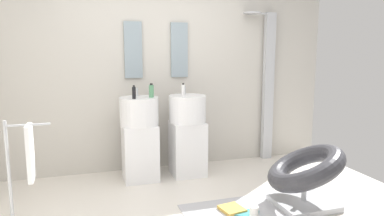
# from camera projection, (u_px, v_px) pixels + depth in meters

# --- Properties ---
(rear_partition) EXTENTS (4.80, 0.10, 2.60)m
(rear_partition) POSITION_uv_depth(u_px,v_px,m) (156.00, 69.00, 4.56)
(rear_partition) COLOR beige
(rear_partition) RESTS_ON ground_plane
(pedestal_sink_left) EXTENTS (0.45, 0.45, 1.10)m
(pedestal_sink_left) POSITION_uv_depth(u_px,v_px,m) (140.00, 136.00, 4.18)
(pedestal_sink_left) COLOR white
(pedestal_sink_left) RESTS_ON ground_plane
(pedestal_sink_right) EXTENTS (0.45, 0.45, 1.10)m
(pedestal_sink_right) POSITION_uv_depth(u_px,v_px,m) (188.00, 133.00, 4.35)
(pedestal_sink_right) COLOR white
(pedestal_sink_right) RESTS_ON ground_plane
(vanity_mirror_left) EXTENTS (0.22, 0.03, 0.69)m
(vanity_mirror_left) POSITION_uv_depth(u_px,v_px,m) (133.00, 50.00, 4.37)
(vanity_mirror_left) COLOR #8C9EA8
(vanity_mirror_right) EXTENTS (0.22, 0.03, 0.69)m
(vanity_mirror_right) POSITION_uv_depth(u_px,v_px,m) (179.00, 50.00, 4.54)
(vanity_mirror_right) COLOR #8C9EA8
(shower_column) EXTENTS (0.49, 0.24, 2.05)m
(shower_column) POSITION_uv_depth(u_px,v_px,m) (267.00, 84.00, 4.94)
(shower_column) COLOR #B7BABF
(shower_column) RESTS_ON ground_plane
(lounge_chair) EXTENTS (1.02, 1.02, 0.65)m
(lounge_chair) POSITION_uv_depth(u_px,v_px,m) (305.00, 172.00, 3.46)
(lounge_chair) COLOR #B7BABF
(lounge_chair) RESTS_ON ground_plane
(towel_rack) EXTENTS (0.37, 0.22, 0.95)m
(towel_rack) POSITION_uv_depth(u_px,v_px,m) (27.00, 156.00, 3.06)
(towel_rack) COLOR #B7BABF
(towel_rack) RESTS_ON ground_plane
(area_rug) EXTENTS (1.10, 0.72, 0.01)m
(area_rug) POSITION_uv_depth(u_px,v_px,m) (243.00, 214.00, 3.34)
(area_rug) COLOR #B2B2B7
(area_rug) RESTS_ON ground_plane
(magazine_teal) EXTENTS (0.30, 0.28, 0.02)m
(magazine_teal) POSITION_uv_depth(u_px,v_px,m) (245.00, 213.00, 3.32)
(magazine_teal) COLOR teal
(magazine_teal) RESTS_ON area_rug
(magazine_ochre) EXTENTS (0.24, 0.25, 0.03)m
(magazine_ochre) POSITION_uv_depth(u_px,v_px,m) (232.00, 209.00, 3.38)
(magazine_ochre) COLOR gold
(magazine_ochre) RESTS_ON area_rug
(coffee_mug) EXTENTS (0.08, 0.08, 0.11)m
(coffee_mug) POSITION_uv_depth(u_px,v_px,m) (254.00, 212.00, 3.23)
(coffee_mug) COLOR white
(coffee_mug) RESTS_ON area_rug
(soap_bottle_black) EXTENTS (0.04, 0.04, 0.15)m
(soap_bottle_black) POSITION_uv_depth(u_px,v_px,m) (134.00, 93.00, 3.96)
(soap_bottle_black) COLOR black
(soap_bottle_black) RESTS_ON pedestal_sink_left
(soap_bottle_white) EXTENTS (0.04, 0.04, 0.16)m
(soap_bottle_white) POSITION_uv_depth(u_px,v_px,m) (183.00, 90.00, 4.17)
(soap_bottle_white) COLOR white
(soap_bottle_white) RESTS_ON pedestal_sink_right
(soap_bottle_green) EXTENTS (0.06, 0.06, 0.16)m
(soap_bottle_green) POSITION_uv_depth(u_px,v_px,m) (151.00, 91.00, 4.09)
(soap_bottle_green) COLOR #59996B
(soap_bottle_green) RESTS_ON pedestal_sink_left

